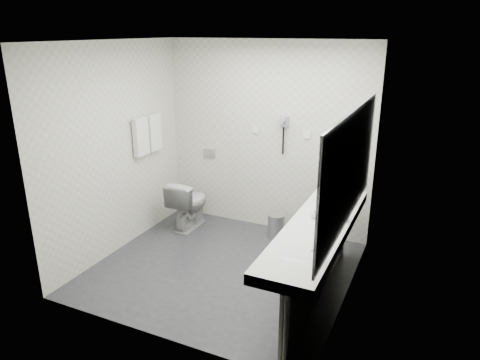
% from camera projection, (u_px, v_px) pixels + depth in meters
% --- Properties ---
extents(floor, '(2.80, 2.80, 0.00)m').
position_uv_depth(floor, '(223.00, 268.00, 5.07)').
color(floor, '#2A2B2F').
rests_on(floor, ground).
extents(ceiling, '(2.80, 2.80, 0.00)m').
position_uv_depth(ceiling, '(219.00, 41.00, 4.26)').
color(ceiling, silver).
rests_on(ceiling, wall_back).
extents(wall_back, '(2.80, 0.00, 2.80)m').
position_uv_depth(wall_back, '(266.00, 138.00, 5.78)').
color(wall_back, beige).
rests_on(wall_back, floor).
extents(wall_front, '(2.80, 0.00, 2.80)m').
position_uv_depth(wall_front, '(148.00, 207.00, 3.55)').
color(wall_front, beige).
rests_on(wall_front, floor).
extents(wall_left, '(0.00, 2.60, 2.60)m').
position_uv_depth(wall_left, '(116.00, 150.00, 5.22)').
color(wall_left, beige).
rests_on(wall_left, floor).
extents(wall_right, '(0.00, 2.60, 2.60)m').
position_uv_depth(wall_right, '(355.00, 183.00, 4.11)').
color(wall_right, beige).
rests_on(wall_right, floor).
extents(vanity_counter, '(0.55, 2.20, 0.10)m').
position_uv_depth(vanity_counter, '(317.00, 230.00, 4.20)').
color(vanity_counter, silver).
rests_on(vanity_counter, floor).
extents(vanity_panel, '(0.03, 2.15, 0.75)m').
position_uv_depth(vanity_panel, '(317.00, 269.00, 4.33)').
color(vanity_panel, gray).
rests_on(vanity_panel, floor).
extents(vanity_post_near, '(0.06, 0.06, 0.75)m').
position_uv_depth(vanity_post_near, '(285.00, 333.00, 3.42)').
color(vanity_post_near, silver).
rests_on(vanity_post_near, floor).
extents(vanity_post_far, '(0.06, 0.06, 0.75)m').
position_uv_depth(vanity_post_far, '(343.00, 229.00, 5.21)').
color(vanity_post_far, silver).
rests_on(vanity_post_far, floor).
extents(mirror, '(0.02, 2.20, 1.05)m').
position_uv_depth(mirror, '(350.00, 168.00, 3.88)').
color(mirror, '#B2BCC6').
rests_on(mirror, wall_right).
extents(basin_near, '(0.40, 0.31, 0.05)m').
position_uv_depth(basin_near, '(297.00, 257.00, 3.63)').
color(basin_near, silver).
rests_on(basin_near, vanity_counter).
extents(basin_far, '(0.40, 0.31, 0.05)m').
position_uv_depth(basin_far, '(334.00, 203.00, 4.74)').
color(basin_far, silver).
rests_on(basin_far, vanity_counter).
extents(faucet_near, '(0.04, 0.04, 0.15)m').
position_uv_depth(faucet_near, '(320.00, 252.00, 3.52)').
color(faucet_near, silver).
rests_on(faucet_near, vanity_counter).
extents(faucet_far, '(0.04, 0.04, 0.15)m').
position_uv_depth(faucet_far, '(353.00, 198.00, 4.64)').
color(faucet_far, silver).
rests_on(faucet_far, vanity_counter).
extents(soap_bottle_a, '(0.06, 0.06, 0.09)m').
position_uv_depth(soap_bottle_a, '(333.00, 224.00, 4.09)').
color(soap_bottle_a, beige).
rests_on(soap_bottle_a, vanity_counter).
extents(soap_bottle_b, '(0.09, 0.09, 0.08)m').
position_uv_depth(soap_bottle_b, '(314.00, 214.00, 4.31)').
color(soap_bottle_b, beige).
rests_on(soap_bottle_b, vanity_counter).
extents(glass_left, '(0.06, 0.06, 0.11)m').
position_uv_depth(glass_left, '(347.00, 216.00, 4.24)').
color(glass_left, silver).
rests_on(glass_left, vanity_counter).
extents(glass_right, '(0.07, 0.07, 0.10)m').
position_uv_depth(glass_right, '(344.00, 212.00, 4.35)').
color(glass_right, silver).
rests_on(glass_right, vanity_counter).
extents(toilet, '(0.39, 0.68, 0.69)m').
position_uv_depth(toilet, '(189.00, 203.00, 6.04)').
color(toilet, silver).
rests_on(toilet, floor).
extents(flush_plate, '(0.18, 0.02, 0.12)m').
position_uv_depth(flush_plate, '(209.00, 153.00, 6.21)').
color(flush_plate, '#B2B5BA').
rests_on(flush_plate, wall_back).
extents(pedal_bin, '(0.28, 0.28, 0.31)m').
position_uv_depth(pedal_bin, '(276.00, 226.00, 5.78)').
color(pedal_bin, '#B2B5BA').
rests_on(pedal_bin, floor).
extents(bin_lid, '(0.22, 0.22, 0.02)m').
position_uv_depth(bin_lid, '(276.00, 215.00, 5.72)').
color(bin_lid, '#B2B5BA').
rests_on(bin_lid, pedal_bin).
extents(towel_rail, '(0.02, 0.62, 0.02)m').
position_uv_depth(towel_rail, '(146.00, 117.00, 5.58)').
color(towel_rail, silver).
rests_on(towel_rail, wall_left).
extents(towel_near, '(0.07, 0.24, 0.48)m').
position_uv_depth(towel_near, '(141.00, 137.00, 5.53)').
color(towel_near, white).
rests_on(towel_near, towel_rail).
extents(towel_far, '(0.07, 0.24, 0.48)m').
position_uv_depth(towel_far, '(154.00, 132.00, 5.77)').
color(towel_far, white).
rests_on(towel_far, towel_rail).
extents(dryer_cradle, '(0.10, 0.04, 0.14)m').
position_uv_depth(dryer_cradle, '(284.00, 121.00, 5.58)').
color(dryer_cradle, gray).
rests_on(dryer_cradle, wall_back).
extents(dryer_barrel, '(0.08, 0.14, 0.08)m').
position_uv_depth(dryer_barrel, '(282.00, 120.00, 5.51)').
color(dryer_barrel, gray).
rests_on(dryer_barrel, dryer_cradle).
extents(dryer_cord, '(0.02, 0.02, 0.35)m').
position_uv_depth(dryer_cord, '(283.00, 141.00, 5.65)').
color(dryer_cord, black).
rests_on(dryer_cord, dryer_cradle).
extents(switch_plate_a, '(0.09, 0.02, 0.09)m').
position_uv_depth(switch_plate_a, '(256.00, 130.00, 5.80)').
color(switch_plate_a, silver).
rests_on(switch_plate_a, wall_back).
extents(switch_plate_b, '(0.09, 0.02, 0.09)m').
position_uv_depth(switch_plate_b, '(307.00, 135.00, 5.52)').
color(switch_plate_b, silver).
rests_on(switch_plate_b, wall_back).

